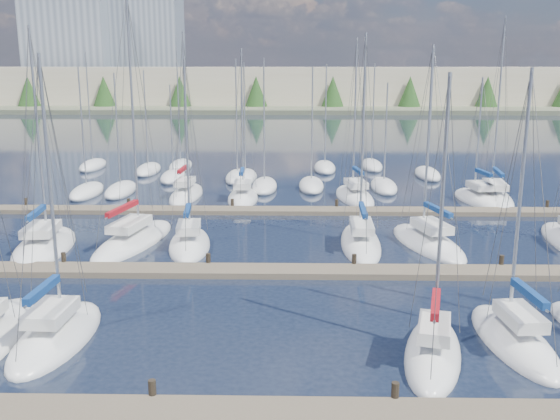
{
  "coord_description": "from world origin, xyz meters",
  "views": [
    {
      "loc": [
        0.59,
        -15.66,
        11.02
      ],
      "look_at": [
        0.0,
        14.0,
        4.0
      ],
      "focal_mm": 40.0,
      "sensor_mm": 36.0,
      "label": 1
    }
  ],
  "objects_px": {
    "sailboat_j": "(190,244)",
    "sailboat_k": "(361,242)",
    "sailboat_d": "(433,353)",
    "sailboat_c": "(57,336)",
    "sailboat_l": "(428,243)",
    "sailboat_h": "(45,246)",
    "sailboat_q": "(477,199)",
    "sailboat_o": "(243,197)",
    "sailboat_r": "(493,197)",
    "sailboat_e": "(514,340)",
    "sailboat_i": "(134,240)",
    "sailboat_n": "(186,194)",
    "sailboat_p": "(355,196)"
  },
  "relations": [
    {
      "from": "sailboat_j",
      "to": "sailboat_k",
      "type": "height_order",
      "value": "sailboat_k"
    },
    {
      "from": "sailboat_j",
      "to": "sailboat_d",
      "type": "height_order",
      "value": "sailboat_j"
    },
    {
      "from": "sailboat_c",
      "to": "sailboat_k",
      "type": "relative_size",
      "value": 0.9
    },
    {
      "from": "sailboat_l",
      "to": "sailboat_h",
      "type": "height_order",
      "value": "sailboat_h"
    },
    {
      "from": "sailboat_q",
      "to": "sailboat_o",
      "type": "distance_m",
      "value": 19.17
    },
    {
      "from": "sailboat_r",
      "to": "sailboat_h",
      "type": "height_order",
      "value": "sailboat_r"
    },
    {
      "from": "sailboat_c",
      "to": "sailboat_h",
      "type": "distance_m",
      "value": 13.82
    },
    {
      "from": "sailboat_q",
      "to": "sailboat_e",
      "type": "relative_size",
      "value": 0.92
    },
    {
      "from": "sailboat_j",
      "to": "sailboat_i",
      "type": "relative_size",
      "value": 0.77
    },
    {
      "from": "sailboat_q",
      "to": "sailboat_e",
      "type": "xyz_separation_m",
      "value": [
        -6.16,
        -26.7,
        0.01
      ]
    },
    {
      "from": "sailboat_l",
      "to": "sailboat_h",
      "type": "bearing_deg",
      "value": 169.01
    },
    {
      "from": "sailboat_c",
      "to": "sailboat_d",
      "type": "relative_size",
      "value": 1.06
    },
    {
      "from": "sailboat_k",
      "to": "sailboat_d",
      "type": "xyz_separation_m",
      "value": [
        1.17,
        -15.08,
        0.0
      ]
    },
    {
      "from": "sailboat_q",
      "to": "sailboat_l",
      "type": "height_order",
      "value": "sailboat_l"
    },
    {
      "from": "sailboat_o",
      "to": "sailboat_r",
      "type": "distance_m",
      "value": 20.68
    },
    {
      "from": "sailboat_j",
      "to": "sailboat_n",
      "type": "height_order",
      "value": "sailboat_n"
    },
    {
      "from": "sailboat_i",
      "to": "sailboat_c",
      "type": "xyz_separation_m",
      "value": [
        0.35,
        -14.01,
        -0.01
      ]
    },
    {
      "from": "sailboat_l",
      "to": "sailboat_k",
      "type": "xyz_separation_m",
      "value": [
        -4.15,
        -0.06,
        0.01
      ]
    },
    {
      "from": "sailboat_l",
      "to": "sailboat_r",
      "type": "relative_size",
      "value": 0.83
    },
    {
      "from": "sailboat_r",
      "to": "sailboat_d",
      "type": "distance_m",
      "value": 30.66
    },
    {
      "from": "sailboat_l",
      "to": "sailboat_h",
      "type": "distance_m",
      "value": 23.46
    },
    {
      "from": "sailboat_o",
      "to": "sailboat_k",
      "type": "distance_m",
      "value": 15.44
    },
    {
      "from": "sailboat_j",
      "to": "sailboat_h",
      "type": "bearing_deg",
      "value": 178.0
    },
    {
      "from": "sailboat_n",
      "to": "sailboat_l",
      "type": "height_order",
      "value": "sailboat_n"
    },
    {
      "from": "sailboat_n",
      "to": "sailboat_c",
      "type": "bearing_deg",
      "value": -88.6
    },
    {
      "from": "sailboat_l",
      "to": "sailboat_i",
      "type": "bearing_deg",
      "value": 165.72
    },
    {
      "from": "sailboat_c",
      "to": "sailboat_p",
      "type": "bearing_deg",
      "value": 64.2
    },
    {
      "from": "sailboat_e",
      "to": "sailboat_h",
      "type": "distance_m",
      "value": 27.12
    },
    {
      "from": "sailboat_q",
      "to": "sailboat_p",
      "type": "distance_m",
      "value": 9.94
    },
    {
      "from": "sailboat_i",
      "to": "sailboat_h",
      "type": "distance_m",
      "value": 5.28
    },
    {
      "from": "sailboat_e",
      "to": "sailboat_p",
      "type": "xyz_separation_m",
      "value": [
        -3.74,
        27.57,
        -0.0
      ]
    },
    {
      "from": "sailboat_i",
      "to": "sailboat_o",
      "type": "distance_m",
      "value": 14.1
    },
    {
      "from": "sailboat_e",
      "to": "sailboat_n",
      "type": "height_order",
      "value": "sailboat_n"
    },
    {
      "from": "sailboat_j",
      "to": "sailboat_k",
      "type": "distance_m",
      "value": 10.55
    },
    {
      "from": "sailboat_e",
      "to": "sailboat_k",
      "type": "xyz_separation_m",
      "value": [
        -4.69,
        13.85,
        0.0
      ]
    },
    {
      "from": "sailboat_l",
      "to": "sailboat_r",
      "type": "xyz_separation_m",
      "value": [
        8.19,
        13.41,
        0.01
      ]
    },
    {
      "from": "sailboat_p",
      "to": "sailboat_k",
      "type": "xyz_separation_m",
      "value": [
        -0.95,
        -13.72,
        0.0
      ]
    },
    {
      "from": "sailboat_k",
      "to": "sailboat_d",
      "type": "bearing_deg",
      "value": -83.53
    },
    {
      "from": "sailboat_q",
      "to": "sailboat_j",
      "type": "bearing_deg",
      "value": -155.27
    },
    {
      "from": "sailboat_j",
      "to": "sailboat_o",
      "type": "xyz_separation_m",
      "value": [
        2.21,
        13.56,
        0.01
      ]
    },
    {
      "from": "sailboat_c",
      "to": "sailboat_l",
      "type": "xyz_separation_m",
      "value": [
        17.97,
        13.91,
        -0.0
      ]
    },
    {
      "from": "sailboat_c",
      "to": "sailboat_k",
      "type": "xyz_separation_m",
      "value": [
        13.82,
        13.84,
        0.01
      ]
    },
    {
      "from": "sailboat_r",
      "to": "sailboat_h",
      "type": "bearing_deg",
      "value": -148.38
    },
    {
      "from": "sailboat_i",
      "to": "sailboat_h",
      "type": "height_order",
      "value": "sailboat_i"
    },
    {
      "from": "sailboat_j",
      "to": "sailboat_p",
      "type": "distance_m",
      "value": 18.32
    },
    {
      "from": "sailboat_n",
      "to": "sailboat_r",
      "type": "height_order",
      "value": "sailboat_r"
    },
    {
      "from": "sailboat_k",
      "to": "sailboat_d",
      "type": "distance_m",
      "value": 15.12
    },
    {
      "from": "sailboat_c",
      "to": "sailboat_n",
      "type": "bearing_deg",
      "value": 91.1
    },
    {
      "from": "sailboat_o",
      "to": "sailboat_l",
      "type": "bearing_deg",
      "value": -47.18
    },
    {
      "from": "sailboat_c",
      "to": "sailboat_p",
      "type": "relative_size",
      "value": 0.88
    }
  ]
}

